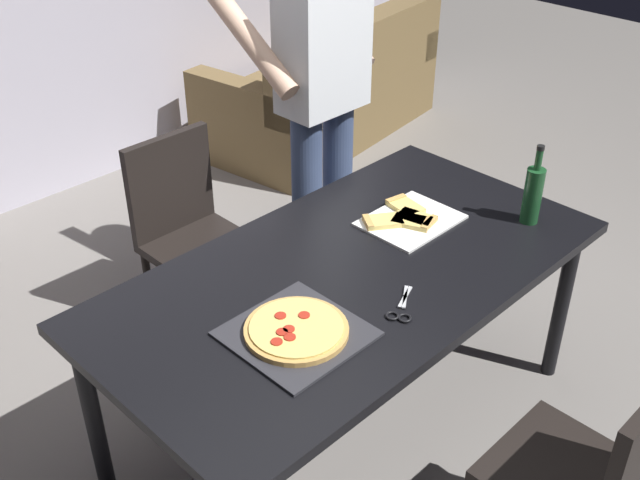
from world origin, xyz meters
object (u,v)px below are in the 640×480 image
person_serving_pizza (320,96)px  pepperoni_pizza_on_tray (296,331)px  dining_table (350,284)px  chair_far_side (188,224)px  kitchen_scissors (401,310)px  couch (327,93)px  chair_near_camera (596,473)px  wine_bottle (533,194)px

person_serving_pizza → pepperoni_pizza_on_tray: bearing=-138.2°
person_serving_pizza → pepperoni_pizza_on_tray: 1.34m
person_serving_pizza → dining_table: bearing=-128.7°
person_serving_pizza → pepperoni_pizza_on_tray: person_serving_pizza is taller
chair_far_side → pepperoni_pizza_on_tray: size_ratio=2.35×
dining_table → kitchen_scissors: 0.29m
chair_far_side → person_serving_pizza: (0.60, -0.22, 0.49)m
dining_table → couch: (1.91, 1.99, -0.38)m
chair_near_camera → person_serving_pizza: (0.60, 1.72, 0.49)m
wine_bottle → dining_table: bearing=159.9°
couch → pepperoni_pizza_on_tray: size_ratio=4.72×
couch → pepperoni_pizza_on_tray: 3.15m
dining_table → couch: couch is taller
chair_far_side → person_serving_pizza: bearing=-20.1°
person_serving_pizza → couch: bearing=43.4°
couch → person_serving_pizza: person_serving_pizza is taller
dining_table → couch: 2.78m
chair_near_camera → kitchen_scissors: bearing=95.0°
chair_near_camera → couch: 3.53m
chair_far_side → pepperoni_pizza_on_tray: 1.19m
chair_far_side → person_serving_pizza: size_ratio=0.51×
couch → kitchen_scissors: bearing=-131.0°
wine_bottle → kitchen_scissors: 0.78m
chair_far_side → kitchen_scissors: chair_far_side is taller
chair_near_camera → kitchen_scissors: chair_near_camera is taller
couch → pepperoni_pizza_on_tray: (-2.29, -2.11, 0.46)m
chair_near_camera → kitchen_scissors: size_ratio=4.64×
chair_far_side → kitchen_scissors: (-0.06, -1.25, 0.24)m
person_serving_pizza → pepperoni_pizza_on_tray: size_ratio=4.58×
pepperoni_pizza_on_tray → couch: bearing=42.7°
couch → kitchen_scissors: (-1.97, -2.26, 0.45)m
chair_near_camera → dining_table: bearing=90.0°
dining_table → kitchen_scissors: bearing=-102.4°
chair_far_side → dining_table: bearing=-90.0°
dining_table → chair_near_camera: 0.99m
pepperoni_pizza_on_tray → kitchen_scissors: pepperoni_pizza_on_tray is taller
wine_bottle → pepperoni_pizza_on_tray: bearing=173.0°
chair_near_camera → person_serving_pizza: bearing=70.7°
chair_near_camera → couch: chair_near_camera is taller
chair_near_camera → chair_far_side: 1.94m
chair_near_camera → wine_bottle: size_ratio=2.85×
chair_near_camera → wine_bottle: 1.07m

